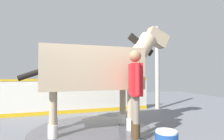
{
  "coord_description": "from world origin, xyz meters",
  "views": [
    {
      "loc": [
        0.44,
        3.95,
        1.3
      ],
      "look_at": [
        -0.51,
        0.22,
        1.39
      ],
      "focal_mm": 28.37,
      "sensor_mm": 36.0,
      "label": 1
    }
  ],
  "objects": [
    {
      "name": "roof_post_near",
      "position": [
        -2.89,
        -2.14,
        1.56
      ],
      "size": [
        0.16,
        0.16,
        3.12
      ],
      "primitive_type": "cylinder",
      "color": "#B7B2A8",
      "rests_on": "ground"
    },
    {
      "name": "wet_patch",
      "position": [
        -0.13,
        -0.19,
        0.0
      ],
      "size": [
        2.82,
        2.82,
        0.0
      ],
      "primitive_type": "cylinder",
      "color": "#4C4C54",
      "rests_on": "ground"
    },
    {
      "name": "barrier_wall",
      "position": [
        -0.02,
        -2.13,
        0.53
      ],
      "size": [
        4.95,
        0.37,
        1.15
      ],
      "color": "silver",
      "rests_on": "ground"
    },
    {
      "name": "ground_plane",
      "position": [
        0.0,
        0.0,
        -0.01
      ],
      "size": [
        16.0,
        16.0,
        0.02
      ],
      "primitive_type": "cube",
      "color": "slate"
    },
    {
      "name": "handler",
      "position": [
        -0.88,
        0.64,
        1.04
      ],
      "size": [
        0.33,
        0.69,
        1.78
      ],
      "rotation": [
        0.0,
        0.0,
        -0.23
      ],
      "color": "#47331E",
      "rests_on": "ground"
    },
    {
      "name": "horse",
      "position": [
        -0.25,
        -0.2,
        1.42
      ],
      "size": [
        3.65,
        1.08,
        2.55
      ],
      "rotation": [
        0.0,
        0.0,
        -3.08
      ],
      "color": "tan",
      "rests_on": "ground"
    }
  ]
}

